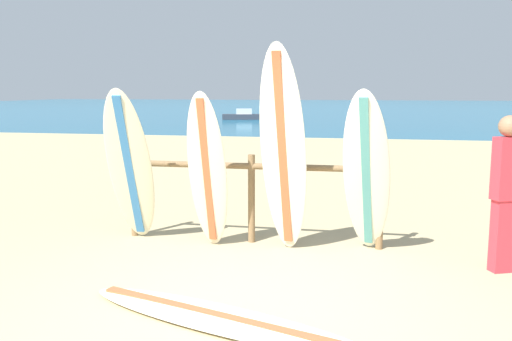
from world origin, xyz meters
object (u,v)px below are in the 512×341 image
(surfboard_leaning_far_left, at_px, (130,167))
(small_boat_offshore, at_px, (244,116))
(surfboard_leaning_left, at_px, (207,171))
(surfboard_lying_on_sand, at_px, (220,319))
(beachgoer_standing, at_px, (506,187))
(surfboard_leaning_center, at_px, (366,175))
(surfboard_leaning_center_left, at_px, (283,151))
(surfboard_rack, at_px, (251,185))

(surfboard_leaning_far_left, bearing_deg, small_boat_offshore, 99.63)
(surfboard_leaning_far_left, relative_size, surfboard_leaning_left, 1.02)
(surfboard_lying_on_sand, height_order, beachgoer_standing, beachgoer_standing)
(surfboard_lying_on_sand, relative_size, beachgoer_standing, 1.65)
(surfboard_leaning_far_left, distance_m, surfboard_lying_on_sand, 2.89)
(beachgoer_standing, xyz_separation_m, small_boat_offshore, (-9.29, 28.96, -0.69))
(surfboard_leaning_left, xyz_separation_m, surfboard_leaning_center, (1.91, 0.02, 0.02))
(surfboard_leaning_center_left, bearing_deg, beachgoer_standing, -3.97)
(surfboard_rack, distance_m, surfboard_leaning_left, 0.67)
(surfboard_leaning_left, xyz_separation_m, surfboard_lying_on_sand, (0.71, -2.07, -0.95))
(surfboard_leaning_far_left, xyz_separation_m, beachgoer_standing, (4.41, -0.21, -0.06))
(surfboard_leaning_left, height_order, surfboard_leaning_center, surfboard_leaning_center)
(surfboard_leaning_far_left, bearing_deg, surfboard_leaning_center, -0.14)
(surfboard_leaning_center, distance_m, surfboard_lying_on_sand, 2.60)
(surfboard_rack, height_order, surfboard_leaning_left, surfboard_leaning_left)
(surfboard_leaning_far_left, xyz_separation_m, surfboard_leaning_center, (2.94, -0.01, -0.00))
(surfboard_rack, relative_size, small_boat_offshore, 1.14)
(surfboard_leaning_left, height_order, surfboard_lying_on_sand, surfboard_leaning_left)
(beachgoer_standing, distance_m, small_boat_offshore, 30.42)
(surfboard_leaning_center_left, relative_size, beachgoer_standing, 1.47)
(surfboard_leaning_left, bearing_deg, surfboard_leaning_far_left, 178.41)
(surfboard_rack, xyz_separation_m, beachgoer_standing, (2.92, -0.61, 0.18))
(surfboard_leaning_center, height_order, small_boat_offshore, surfboard_leaning_center)
(surfboard_leaning_far_left, height_order, small_boat_offshore, surfboard_leaning_far_left)
(surfboard_leaning_left, height_order, beachgoer_standing, surfboard_leaning_left)
(surfboard_rack, xyz_separation_m, surfboard_lying_on_sand, (0.24, -2.49, -0.73))
(surfboard_leaning_far_left, bearing_deg, surfboard_lying_on_sand, -50.39)
(surfboard_leaning_far_left, bearing_deg, surfboard_leaning_center_left, -1.24)
(surfboard_lying_on_sand, bearing_deg, small_boat_offshore, 102.10)
(surfboard_leaning_far_left, relative_size, surfboard_leaning_center, 1.00)
(surfboard_rack, distance_m, beachgoer_standing, 2.98)
(surfboard_rack, relative_size, surfboard_leaning_left, 1.71)
(surfboard_rack, relative_size, surfboard_leaning_far_left, 1.67)
(surfboard_leaning_left, relative_size, beachgoer_standing, 1.15)
(surfboard_leaning_left, distance_m, surfboard_leaning_center, 1.91)
(surfboard_rack, xyz_separation_m, surfboard_leaning_far_left, (-1.49, -0.40, 0.24))
(surfboard_leaning_center_left, relative_size, small_boat_offshore, 0.85)
(surfboard_leaning_center_left, distance_m, small_boat_offshore, 29.61)
(surfboard_leaning_left, xyz_separation_m, beachgoer_standing, (3.38, -0.18, -0.04))
(surfboard_leaning_center, height_order, beachgoer_standing, surfboard_leaning_center)
(surfboard_lying_on_sand, bearing_deg, surfboard_leaning_far_left, 129.61)
(surfboard_leaning_center_left, bearing_deg, surfboard_lying_on_sand, -96.48)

